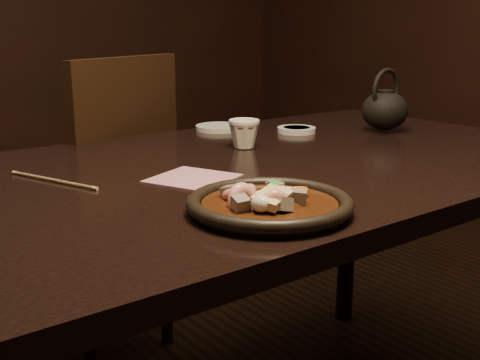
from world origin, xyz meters
TOP-DOWN VIEW (x-y plane):
  - table at (0.00, 0.00)m, footprint 1.60×0.90m
  - chair at (-0.10, 0.63)m, footprint 0.59×0.59m
  - plate at (-0.21, -0.30)m, footprint 0.27×0.27m
  - stirfry at (-0.21, -0.30)m, footprint 0.16×0.14m
  - soy_dish at (0.32, 0.22)m, footprint 0.11×0.11m
  - saucer_right at (0.18, 0.38)m, footprint 0.13×0.13m
  - tea_cup at (0.07, 0.13)m, footprint 0.09×0.09m
  - chopsticks at (-0.41, 0.10)m, footprint 0.09×0.22m
  - napkin at (-0.19, -0.05)m, footprint 0.19×0.19m
  - teapot at (0.53, 0.08)m, footprint 0.16×0.13m

SIDE VIEW (x-z plane):
  - chair at x=-0.10m, z-range 0.04..1.00m
  - table at x=0.00m, z-range 0.30..1.05m
  - napkin at x=-0.19m, z-range 0.75..0.75m
  - chopsticks at x=-0.41m, z-range 0.75..0.76m
  - saucer_right at x=0.18m, z-range 0.75..0.76m
  - soy_dish at x=0.32m, z-range 0.75..0.76m
  - plate at x=-0.21m, z-range 0.75..0.78m
  - stirfry at x=-0.21m, z-range 0.74..0.80m
  - tea_cup at x=0.07m, z-range 0.75..0.83m
  - teapot at x=0.53m, z-range 0.73..0.90m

